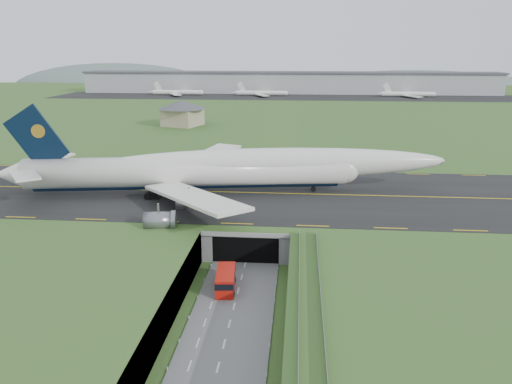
# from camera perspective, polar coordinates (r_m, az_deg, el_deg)

# --- Properties ---
(ground) EXTENTS (900.00, 900.00, 0.00)m
(ground) POSITION_cam_1_polar(r_m,az_deg,el_deg) (83.85, -1.80, -10.40)
(ground) COLOR #375F26
(ground) RESTS_ON ground
(airfield_deck) EXTENTS (800.00, 800.00, 6.00)m
(airfield_deck) POSITION_cam_1_polar(r_m,az_deg,el_deg) (82.56, -1.82, -8.54)
(airfield_deck) COLOR gray
(airfield_deck) RESTS_ON ground
(trench_road) EXTENTS (12.00, 75.00, 0.20)m
(trench_road) POSITION_cam_1_polar(r_m,az_deg,el_deg) (77.21, -2.47, -12.80)
(trench_road) COLOR slate
(trench_road) RESTS_ON ground
(taxiway) EXTENTS (800.00, 44.00, 0.18)m
(taxiway) POSITION_cam_1_polar(r_m,az_deg,el_deg) (112.36, 0.15, -0.12)
(taxiway) COLOR black
(taxiway) RESTS_ON airfield_deck
(tunnel_portal) EXTENTS (17.00, 22.30, 6.00)m
(tunnel_portal) POSITION_cam_1_polar(r_m,az_deg,el_deg) (97.80, -0.66, -4.31)
(tunnel_portal) COLOR gray
(tunnel_portal) RESTS_ON ground
(guideway) EXTENTS (3.00, 53.00, 7.05)m
(guideway) POSITION_cam_1_polar(r_m,az_deg,el_deg) (64.02, 6.19, -14.05)
(guideway) COLOR #A8A8A3
(guideway) RESTS_ON ground
(jumbo_jet) EXTENTS (100.00, 62.79, 21.02)m
(jumbo_jet) POSITION_cam_1_polar(r_m,az_deg,el_deg) (110.75, -4.07, 2.59)
(jumbo_jet) COLOR white
(jumbo_jet) RESTS_ON ground
(shuttle_tram) EXTENTS (3.56, 7.97, 3.16)m
(shuttle_tram) POSITION_cam_1_polar(r_m,az_deg,el_deg) (81.17, -3.49, -10.00)
(shuttle_tram) COLOR red
(shuttle_tram) RESTS_ON ground
(service_building) EXTENTS (25.08, 25.08, 10.85)m
(service_building) POSITION_cam_1_polar(r_m,az_deg,el_deg) (214.66, -8.43, 9.18)
(service_building) COLOR tan
(service_building) RESTS_ON ground
(cargo_terminal) EXTENTS (320.00, 67.00, 15.60)m
(cargo_terminal) POSITION_cam_1_polar(r_m,az_deg,el_deg) (374.80, 3.70, 12.40)
(cargo_terminal) COLOR #B2B2B2
(cargo_terminal) RESTS_ON ground
(distant_hills) EXTENTS (700.00, 91.00, 60.00)m
(distant_hills) POSITION_cam_1_polar(r_m,az_deg,el_deg) (509.24, 11.45, 11.04)
(distant_hills) COLOR slate
(distant_hills) RESTS_ON ground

